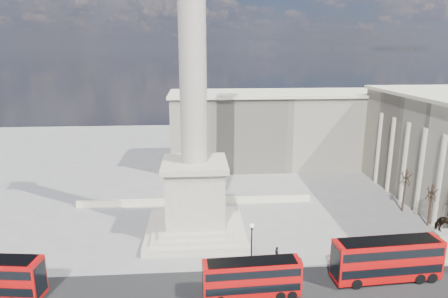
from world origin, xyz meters
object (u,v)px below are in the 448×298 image
nelsons_column (194,146)px  pedestrian_walking (300,265)px  red_bus_c (387,259)px  red_bus_b (252,278)px  pedestrian_standing (346,259)px  equestrian_statue (445,242)px  pedestrian_crossing (277,254)px  victorian_lamp (252,243)px

nelsons_column → pedestrian_walking: nelsons_column is taller
nelsons_column → red_bus_c: bearing=-32.3°
red_bus_b → pedestrian_walking: red_bus_b is taller
pedestrian_standing → red_bus_b: bearing=24.2°
nelsons_column → equestrian_statue: (31.07, -10.13, -10.34)m
red_bus_c → equestrian_statue: size_ratio=1.67×
red_bus_b → pedestrian_crossing: bearing=57.1°
equestrian_statue → pedestrian_walking: size_ratio=4.02×
equestrian_statue → pedestrian_crossing: bearing=176.1°
nelsons_column → victorian_lamp: (6.61, -10.75, -9.31)m
red_bus_c → pedestrian_walking: (-9.44, 2.30, -1.70)m
pedestrian_standing → victorian_lamp: bearing=2.2°
pedestrian_walking → pedestrian_crossing: (-2.26, 2.80, 0.03)m
victorian_lamp → pedestrian_walking: bearing=-7.4°
red_bus_b → pedestrian_standing: 13.61m
pedestrian_walking → pedestrian_standing: size_ratio=1.10×
red_bus_b → victorian_lamp: size_ratio=1.72×
equestrian_statue → pedestrian_crossing: size_ratio=3.91×
victorian_lamp → pedestrian_standing: size_ratio=3.59×
pedestrian_standing → pedestrian_crossing: bearing=-11.3°
red_bus_c → pedestrian_crossing: 12.87m
pedestrian_standing → pedestrian_crossing: size_ratio=0.89×
red_bus_c → pedestrian_walking: size_ratio=6.72×
victorian_lamp → equestrian_statue: 24.49m
red_bus_c → pedestrian_crossing: bearing=152.8°
equestrian_statue → nelsons_column: bearing=161.9°
victorian_lamp → equestrian_statue: (24.46, 0.62, -1.03)m
pedestrian_walking → pedestrian_crossing: size_ratio=0.97×
red_bus_c → pedestrian_walking: 9.87m
red_bus_c → victorian_lamp: size_ratio=2.05×
nelsons_column → red_bus_c: 27.80m
pedestrian_standing → pedestrian_crossing: pedestrian_crossing is taller
pedestrian_standing → pedestrian_walking: bearing=10.5°
red_bus_b → pedestrian_walking: bearing=31.4°
pedestrian_standing → nelsons_column: bearing=-28.8°
red_bus_b → victorian_lamp: bearing=80.3°
victorian_lamp → pedestrian_standing: 12.13m
equestrian_statue → pedestrian_walking: equestrian_statue is taller
red_bus_b → pedestrian_standing: (12.43, 5.36, -1.37)m
red_bus_b → nelsons_column: bearing=108.0°
red_bus_c → equestrian_statue: bearing=18.0°
red_bus_c → equestrian_statue: (9.23, 3.67, -0.07)m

